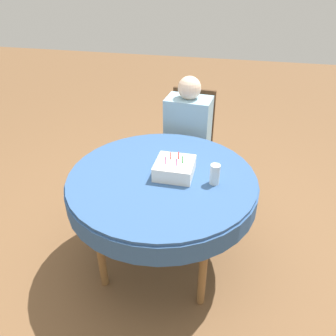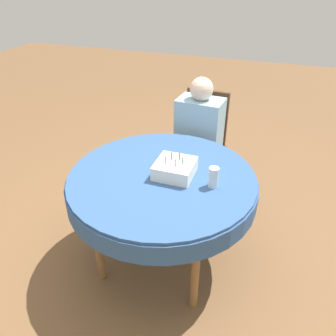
{
  "view_description": "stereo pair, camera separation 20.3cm",
  "coord_description": "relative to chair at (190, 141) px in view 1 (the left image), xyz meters",
  "views": [
    {
      "loc": [
        0.41,
        -1.66,
        1.85
      ],
      "look_at": [
        0.04,
        0.01,
        0.77
      ],
      "focal_mm": 35.0,
      "sensor_mm": 36.0,
      "label": 1
    },
    {
      "loc": [
        0.61,
        -1.61,
        1.85
      ],
      "look_at": [
        0.04,
        0.01,
        0.77
      ],
      "focal_mm": 35.0,
      "sensor_mm": 36.0,
      "label": 2
    }
  ],
  "objects": [
    {
      "name": "ground_plane",
      "position": [
        -0.03,
        -0.9,
        -0.5
      ],
      "size": [
        12.0,
        12.0,
        0.0
      ],
      "primitive_type": "plane",
      "color": "brown"
    },
    {
      "name": "dining_table",
      "position": [
        -0.03,
        -0.9,
        0.13
      ],
      "size": [
        1.21,
        1.21,
        0.71
      ],
      "color": "#335689",
      "rests_on": "ground_plane"
    },
    {
      "name": "chair",
      "position": [
        0.0,
        0.0,
        0.0
      ],
      "size": [
        0.44,
        0.44,
        0.94
      ],
      "rotation": [
        0.0,
        0.0,
        -0.08
      ],
      "color": "#4C331E",
      "rests_on": "ground_plane"
    },
    {
      "name": "person",
      "position": [
        -0.01,
        -0.1,
        0.16
      ],
      "size": [
        0.38,
        0.36,
        1.1
      ],
      "rotation": [
        0.0,
        0.0,
        -0.08
      ],
      "color": "beige",
      "rests_on": "ground_plane"
    },
    {
      "name": "birthday_cake",
      "position": [
        0.04,
        -0.87,
        0.26
      ],
      "size": [
        0.24,
        0.24,
        0.14
      ],
      "color": "white",
      "rests_on": "dining_table"
    },
    {
      "name": "drinking_glass",
      "position": [
        0.29,
        -0.91,
        0.28
      ],
      "size": [
        0.06,
        0.06,
        0.13
      ],
      "color": "silver",
      "rests_on": "dining_table"
    }
  ]
}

